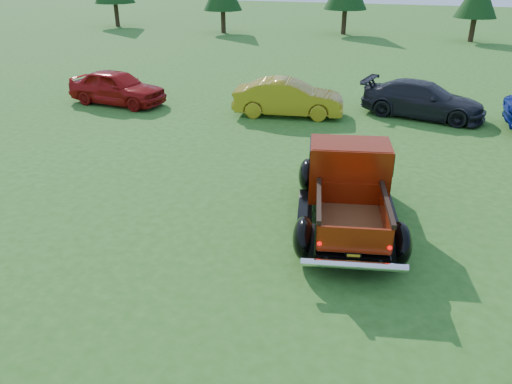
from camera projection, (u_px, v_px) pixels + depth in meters
name	position (u px, v px, depth m)	size (l,w,h in m)	color
ground	(261.00, 235.00, 10.49)	(120.00, 120.00, 0.00)	#2B5719
pickup_truck	(348.00, 183.00, 10.90)	(2.96, 4.99, 1.76)	black
show_car_red	(117.00, 87.00, 19.65)	(1.58, 3.93, 1.34)	#9D100E
show_car_yellow	(288.00, 98.00, 18.20)	(1.39, 3.99, 1.31)	#A38815
show_car_grey	(423.00, 100.00, 18.07)	(1.77, 4.36, 1.27)	black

